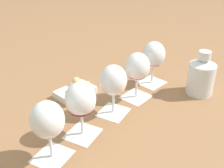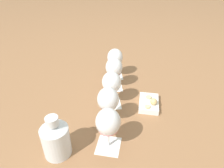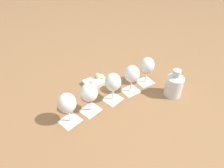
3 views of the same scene
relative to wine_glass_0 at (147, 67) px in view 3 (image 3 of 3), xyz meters
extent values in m
plane|color=#936642|center=(0.22, 0.15, -0.12)|extent=(8.00, 8.00, 0.00)
cube|color=white|center=(0.00, 0.00, -0.12)|extent=(0.13, 0.12, 0.00)
cube|color=white|center=(0.10, 0.08, -0.12)|extent=(0.13, 0.13, 0.00)
cube|color=white|center=(0.22, 0.15, -0.12)|extent=(0.13, 0.13, 0.00)
cube|color=white|center=(0.34, 0.23, -0.12)|extent=(0.13, 0.13, 0.00)
cube|color=white|center=(0.45, 0.30, -0.12)|extent=(0.13, 0.13, 0.00)
cylinder|color=white|center=(0.00, 0.00, -0.11)|extent=(0.07, 0.07, 0.01)
cylinder|color=white|center=(0.00, 0.00, -0.07)|extent=(0.01, 0.01, 0.07)
ellipsoid|color=white|center=(0.00, 0.00, 0.01)|extent=(0.09, 0.09, 0.10)
ellipsoid|color=pink|center=(0.00, 0.00, -0.02)|extent=(0.07, 0.07, 0.03)
cylinder|color=white|center=(0.10, 0.08, -0.11)|extent=(0.07, 0.07, 0.01)
cylinder|color=white|center=(0.10, 0.08, -0.07)|extent=(0.01, 0.01, 0.07)
ellipsoid|color=white|center=(0.10, 0.08, 0.01)|extent=(0.09, 0.09, 0.10)
ellipsoid|color=#D15761|center=(0.10, 0.08, -0.02)|extent=(0.07, 0.07, 0.04)
cylinder|color=white|center=(0.22, 0.15, -0.11)|extent=(0.07, 0.07, 0.01)
cylinder|color=white|center=(0.22, 0.15, -0.07)|extent=(0.01, 0.01, 0.07)
ellipsoid|color=white|center=(0.22, 0.15, 0.01)|extent=(0.09, 0.09, 0.10)
ellipsoid|color=maroon|center=(0.22, 0.15, -0.02)|extent=(0.07, 0.07, 0.04)
cylinder|color=white|center=(0.34, 0.23, -0.11)|extent=(0.07, 0.07, 0.01)
cylinder|color=white|center=(0.34, 0.23, -0.07)|extent=(0.01, 0.01, 0.07)
ellipsoid|color=white|center=(0.34, 0.23, 0.01)|extent=(0.09, 0.09, 0.10)
ellipsoid|color=maroon|center=(0.34, 0.23, -0.03)|extent=(0.07, 0.07, 0.02)
cylinder|color=white|center=(0.45, 0.30, -0.11)|extent=(0.07, 0.07, 0.01)
cylinder|color=white|center=(0.45, 0.30, -0.07)|extent=(0.01, 0.01, 0.07)
ellipsoid|color=white|center=(0.45, 0.30, 0.01)|extent=(0.09, 0.09, 0.10)
ellipsoid|color=#4C1423|center=(0.45, 0.30, -0.02)|extent=(0.07, 0.07, 0.04)
cylinder|color=silver|center=(-0.14, 0.13, -0.06)|extent=(0.10, 0.10, 0.12)
cone|color=silver|center=(-0.14, 0.13, 0.01)|extent=(0.10, 0.10, 0.02)
cylinder|color=silver|center=(-0.14, 0.13, 0.04)|extent=(0.04, 0.04, 0.03)
cube|color=white|center=(0.32, 0.00, -0.10)|extent=(0.17, 0.15, 0.03)
cylinder|color=beige|center=(0.34, 0.01, -0.09)|extent=(0.03, 0.03, 0.01)
sphere|color=#DBB775|center=(0.31, -0.03, -0.07)|extent=(0.03, 0.03, 0.03)
cylinder|color=beige|center=(0.27, -0.02, -0.09)|extent=(0.02, 0.02, 0.01)
camera|label=1|loc=(0.47, 0.91, 0.43)|focal=45.00mm
camera|label=2|loc=(-0.41, -0.33, 0.50)|focal=32.00mm
camera|label=3|loc=(0.28, 1.01, 0.66)|focal=32.00mm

